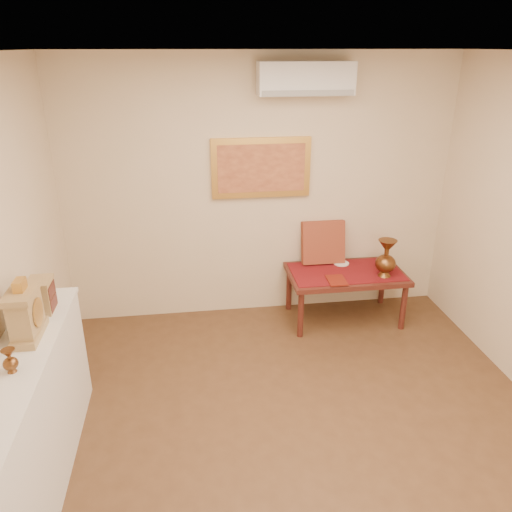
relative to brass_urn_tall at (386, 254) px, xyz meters
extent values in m
plane|color=brown|center=(-1.20, -1.73, -0.79)|extent=(4.50, 4.50, 0.00)
plane|color=silver|center=(-1.20, -1.73, 1.91)|extent=(4.50, 4.50, 0.00)
cube|color=beige|center=(-1.20, 0.52, 0.56)|extent=(4.00, 0.02, 2.70)
cube|color=maroon|center=(-0.35, 0.15, -0.24)|extent=(1.14, 0.59, 0.01)
cylinder|color=white|center=(-0.35, 0.35, -0.23)|extent=(0.17, 0.17, 0.01)
cube|color=maroon|center=(-0.52, -0.05, -0.23)|extent=(0.19, 0.25, 0.01)
cube|color=maroon|center=(-0.54, 0.43, -0.01)|extent=(0.46, 0.19, 0.47)
cube|color=white|center=(-3.03, -1.73, -0.32)|extent=(0.35, 2.00, 0.95)
cube|color=white|center=(-3.03, -1.73, 0.17)|extent=(0.37, 2.02, 0.03)
cube|color=tan|center=(-3.02, -1.42, 0.21)|extent=(0.16, 0.36, 0.05)
cube|color=tan|center=(-3.02, -1.42, 0.36)|extent=(0.14, 0.30, 0.25)
cylinder|color=beige|center=(-2.94, -1.42, 0.36)|extent=(0.01, 0.17, 0.17)
cylinder|color=gold|center=(-2.94, -1.42, 0.36)|extent=(0.01, 0.19, 0.19)
cube|color=tan|center=(-3.02, -1.42, 0.51)|extent=(0.17, 0.34, 0.04)
cube|color=gold|center=(-3.02, -1.42, 0.56)|extent=(0.06, 0.11, 0.07)
cube|color=tan|center=(-3.01, -1.07, 0.30)|extent=(0.15, 0.20, 0.22)
cube|color=#532019|center=(-2.94, -1.07, 0.25)|extent=(0.01, 0.17, 0.09)
cube|color=#532019|center=(-2.94, -1.07, 0.35)|extent=(0.01, 0.17, 0.09)
cube|color=tan|center=(-3.01, -1.07, 0.42)|extent=(0.16, 0.21, 0.02)
cube|color=#532019|center=(-0.35, 0.15, -0.27)|extent=(1.20, 0.70, 0.05)
cylinder|color=#532019|center=(-0.89, -0.14, -0.54)|extent=(0.06, 0.06, 0.50)
cylinder|color=#532019|center=(0.19, -0.14, -0.54)|extent=(0.06, 0.06, 0.50)
cylinder|color=#532019|center=(-0.89, 0.44, -0.54)|extent=(0.06, 0.06, 0.50)
cylinder|color=#532019|center=(0.19, 0.44, -0.54)|extent=(0.06, 0.06, 0.50)
cube|color=gold|center=(-1.20, 0.50, 0.81)|extent=(1.00, 0.05, 0.60)
cube|color=#C67144|center=(-1.20, 0.47, 0.81)|extent=(0.88, 0.01, 0.48)
cube|color=silver|center=(-0.80, 0.39, 1.66)|extent=(0.90, 0.24, 0.30)
cube|color=gray|center=(-0.80, 0.27, 1.54)|extent=(0.86, 0.02, 0.05)
camera|label=1|loc=(-1.95, -4.39, 1.94)|focal=35.00mm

